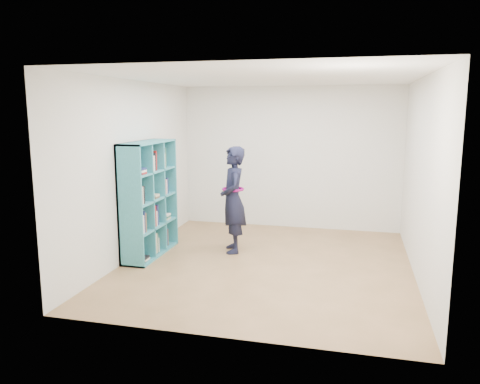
# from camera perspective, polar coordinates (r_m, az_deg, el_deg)

# --- Properties ---
(floor) EXTENTS (4.50, 4.50, 0.00)m
(floor) POSITION_cam_1_polar(r_m,az_deg,el_deg) (6.77, 3.24, -8.78)
(floor) COLOR brown
(floor) RESTS_ON ground
(ceiling) EXTENTS (4.50, 4.50, 0.00)m
(ceiling) POSITION_cam_1_polar(r_m,az_deg,el_deg) (6.42, 3.48, 13.77)
(ceiling) COLOR white
(ceiling) RESTS_ON wall_back
(wall_left) EXTENTS (0.02, 4.50, 2.60)m
(wall_left) POSITION_cam_1_polar(r_m,az_deg,el_deg) (7.11, -12.71, 2.67)
(wall_left) COLOR silver
(wall_left) RESTS_ON floor
(wall_right) EXTENTS (0.02, 4.50, 2.60)m
(wall_right) POSITION_cam_1_polar(r_m,az_deg,el_deg) (6.41, 21.21, 1.46)
(wall_right) COLOR silver
(wall_right) RESTS_ON floor
(wall_back) EXTENTS (4.00, 0.02, 2.60)m
(wall_back) POSITION_cam_1_polar(r_m,az_deg,el_deg) (8.67, 6.12, 4.15)
(wall_back) COLOR silver
(wall_back) RESTS_ON floor
(wall_front) EXTENTS (4.00, 0.02, 2.60)m
(wall_front) POSITION_cam_1_polar(r_m,az_deg,el_deg) (4.31, -2.21, -1.76)
(wall_front) COLOR silver
(wall_front) RESTS_ON floor
(bookshelf) EXTENTS (0.38, 1.29, 1.72)m
(bookshelf) POSITION_cam_1_polar(r_m,az_deg,el_deg) (7.14, -11.21, -1.02)
(bookshelf) COLOR teal
(bookshelf) RESTS_ON floor
(person) EXTENTS (0.57, 0.69, 1.63)m
(person) POSITION_cam_1_polar(r_m,az_deg,el_deg) (7.15, -0.85, -0.94)
(person) COLOR black
(person) RESTS_ON floor
(smartphone) EXTENTS (0.04, 0.10, 0.14)m
(smartphone) POSITION_cam_1_polar(r_m,az_deg,el_deg) (7.22, -2.06, 0.01)
(smartphone) COLOR silver
(smartphone) RESTS_ON person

